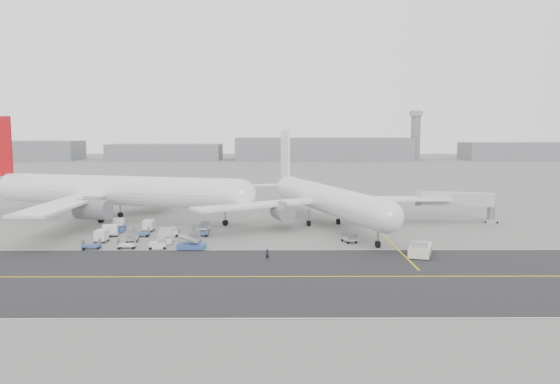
{
  "coord_description": "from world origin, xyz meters",
  "views": [
    {
      "loc": [
        10.75,
        -86.89,
        18.91
      ],
      "look_at": [
        11.31,
        12.0,
        7.64
      ],
      "focal_mm": 35.0,
      "sensor_mm": 36.0,
      "label": 1
    }
  ],
  "objects_px": {
    "airliner_b": "(324,198)",
    "ground_crew_b": "(419,252)",
    "ground_crew_a": "(267,254)",
    "airliner_a": "(112,190)",
    "control_tower": "(416,134)",
    "pushback_tug": "(420,249)",
    "jet_bridge": "(456,200)"
  },
  "relations": [
    {
      "from": "airliner_a",
      "to": "ground_crew_a",
      "type": "height_order",
      "value": "airliner_a"
    },
    {
      "from": "airliner_a",
      "to": "control_tower",
      "type": "bearing_deg",
      "value": -12.17
    },
    {
      "from": "control_tower",
      "to": "pushback_tug",
      "type": "distance_m",
      "value": 279.94
    },
    {
      "from": "ground_crew_a",
      "to": "airliner_b",
      "type": "bearing_deg",
      "value": 49.69
    },
    {
      "from": "ground_crew_b",
      "to": "jet_bridge",
      "type": "bearing_deg",
      "value": -97.46
    },
    {
      "from": "ground_crew_a",
      "to": "ground_crew_b",
      "type": "relative_size",
      "value": 1.0
    },
    {
      "from": "pushback_tug",
      "to": "ground_crew_b",
      "type": "height_order",
      "value": "pushback_tug"
    },
    {
      "from": "jet_bridge",
      "to": "ground_crew_b",
      "type": "xyz_separation_m",
      "value": [
        -16.06,
        -32.8,
        -3.51
      ]
    },
    {
      "from": "airliner_b",
      "to": "pushback_tug",
      "type": "distance_m",
      "value": 29.33
    },
    {
      "from": "airliner_b",
      "to": "ground_crew_a",
      "type": "relative_size",
      "value": 32.03
    },
    {
      "from": "control_tower",
      "to": "airliner_b",
      "type": "relative_size",
      "value": 0.59
    },
    {
      "from": "airliner_b",
      "to": "ground_crew_b",
      "type": "height_order",
      "value": "airliner_b"
    },
    {
      "from": "control_tower",
      "to": "airliner_b",
      "type": "xyz_separation_m",
      "value": [
        -79.85,
        -244.94,
        -10.82
      ]
    },
    {
      "from": "airliner_b",
      "to": "jet_bridge",
      "type": "relative_size",
      "value": 3.17
    },
    {
      "from": "airliner_a",
      "to": "ground_crew_a",
      "type": "xyz_separation_m",
      "value": [
        33.22,
        -35.45,
        -5.49
      ]
    },
    {
      "from": "ground_crew_a",
      "to": "ground_crew_b",
      "type": "distance_m",
      "value": 22.52
    },
    {
      "from": "control_tower",
      "to": "airliner_a",
      "type": "relative_size",
      "value": 0.5
    },
    {
      "from": "airliner_b",
      "to": "airliner_a",
      "type": "bearing_deg",
      "value": 153.04
    },
    {
      "from": "control_tower",
      "to": "airliner_b",
      "type": "distance_m",
      "value": 257.86
    },
    {
      "from": "control_tower",
      "to": "jet_bridge",
      "type": "distance_m",
      "value": 245.74
    },
    {
      "from": "pushback_tug",
      "to": "ground_crew_a",
      "type": "relative_size",
      "value": 5.12
    },
    {
      "from": "control_tower",
      "to": "ground_crew_a",
      "type": "height_order",
      "value": "control_tower"
    },
    {
      "from": "control_tower",
      "to": "ground_crew_b",
      "type": "distance_m",
      "value": 281.47
    },
    {
      "from": "control_tower",
      "to": "pushback_tug",
      "type": "height_order",
      "value": "control_tower"
    },
    {
      "from": "airliner_b",
      "to": "jet_bridge",
      "type": "distance_m",
      "value": 28.24
    },
    {
      "from": "jet_bridge",
      "to": "ground_crew_b",
      "type": "relative_size",
      "value": 10.04
    },
    {
      "from": "airliner_a",
      "to": "pushback_tug",
      "type": "bearing_deg",
      "value": -105.01
    },
    {
      "from": "ground_crew_b",
      "to": "control_tower",
      "type": "bearing_deg",
      "value": -85.41
    },
    {
      "from": "airliner_a",
      "to": "airliner_b",
      "type": "xyz_separation_m",
      "value": [
        44.01,
        -6.59,
        -0.88
      ]
    },
    {
      "from": "ground_crew_a",
      "to": "airliner_a",
      "type": "bearing_deg",
      "value": 113.35
    },
    {
      "from": "ground_crew_a",
      "to": "ground_crew_b",
      "type": "height_order",
      "value": "ground_crew_b"
    },
    {
      "from": "airliner_b",
      "to": "pushback_tug",
      "type": "bearing_deg",
      "value": -83.47
    }
  ]
}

